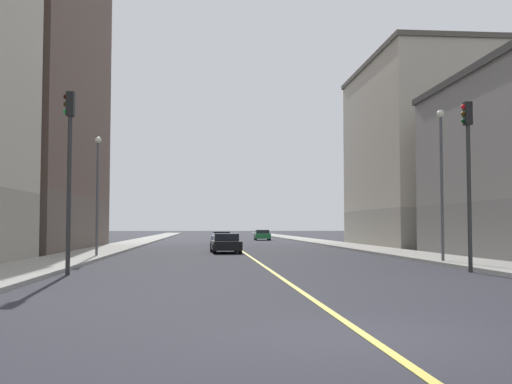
{
  "coord_description": "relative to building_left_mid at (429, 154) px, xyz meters",
  "views": [
    {
      "loc": [
        -2.62,
        -9.69,
        1.8
      ],
      "look_at": [
        0.36,
        25.63,
        3.76
      ],
      "focal_mm": 42.6,
      "sensor_mm": 36.0,
      "label": 1
    }
  ],
  "objects": [
    {
      "name": "car_green",
      "position": [
        -12.42,
        23.44,
        -7.39
      ],
      "size": [
        1.98,
        4.38,
        1.28
      ],
      "color": "#1E6B38",
      "rests_on": "ground"
    },
    {
      "name": "car_black",
      "position": [
        -18.13,
        -11.13,
        -7.42
      ],
      "size": [
        2.02,
        4.46,
        1.27
      ],
      "color": "black",
      "rests_on": "ground"
    },
    {
      "name": "traffic_light_left_near",
      "position": [
        -9.31,
        -28.66,
        -3.8
      ],
      "size": [
        0.4,
        0.32,
        6.62
      ],
      "color": "#2D2D2D",
      "rests_on": "ground"
    },
    {
      "name": "sidewalk_left",
      "position": [
        -7.2,
        7.35,
        -7.96
      ],
      "size": [
        3.39,
        168.0,
        0.15
      ],
      "primitive_type": "cube",
      "color": "#9E9B93",
      "rests_on": "ground"
    },
    {
      "name": "ground_plane",
      "position": [
        -16.88,
        -41.65,
        -8.04
      ],
      "size": [
        400.0,
        400.0,
        0.0
      ],
      "primitive_type": "plane",
      "color": "#2A2A32",
      "rests_on": "ground"
    },
    {
      "name": "street_lamp_right_near",
      "position": [
        -25.47,
        -17.03,
        -3.84
      ],
      "size": [
        0.36,
        0.36,
        6.61
      ],
      "color": "#4C4C51",
      "rests_on": "ground"
    },
    {
      "name": "sidewalk_right",
      "position": [
        -26.57,
        7.35,
        -7.96
      ],
      "size": [
        3.39,
        168.0,
        0.15
      ],
      "primitive_type": "cube",
      "color": "#9E9B93",
      "rests_on": "ground"
    },
    {
      "name": "building_right_midblock",
      "position": [
        -33.77,
        -5.65,
        4.05
      ],
      "size": [
        11.31,
        22.37,
        24.15
      ],
      "color": "brown",
      "rests_on": "ground"
    },
    {
      "name": "street_lamp_left_near",
      "position": [
        -8.3,
        -23.47,
        -3.55
      ],
      "size": [
        0.36,
        0.36,
        7.17
      ],
      "color": "#4C4C51",
      "rests_on": "ground"
    },
    {
      "name": "lane_center_stripe",
      "position": [
        -16.88,
        7.35,
        -8.03
      ],
      "size": [
        0.16,
        154.0,
        0.01
      ],
      "primitive_type": "cube",
      "color": "#E5D14C",
      "rests_on": "ground"
    },
    {
      "name": "building_left_mid",
      "position": [
        0.0,
        0.0,
        0.0
      ],
      "size": [
        11.31,
        18.02,
        16.06
      ],
      "color": "#9D9688",
      "rests_on": "ground"
    },
    {
      "name": "car_blue",
      "position": [
        -17.92,
        6.83,
        -7.41
      ],
      "size": [
        1.9,
        4.15,
        1.23
      ],
      "color": "#23389E",
      "rests_on": "ground"
    },
    {
      "name": "traffic_light_right_near",
      "position": [
        -24.49,
        -28.66,
        -3.73
      ],
      "size": [
        0.4,
        0.32,
        6.73
      ],
      "color": "#2D2D2D",
      "rests_on": "ground"
    }
  ]
}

